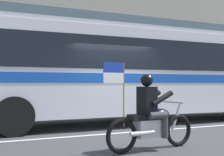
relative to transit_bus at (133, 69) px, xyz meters
The scene contains 5 objects.
ground_plane 2.56m from the transit_bus, 136.45° to the right, with size 60.00×60.00×0.00m, color #3D3D3F.
sidewalk_curb 4.48m from the transit_bus, 107.83° to the left, with size 28.00×3.80×0.15m, color gray.
lane_center_stripe 2.89m from the transit_bus, 125.00° to the right, with size 26.60×0.14×0.01m, color silver.
transit_bus is the anchor object (origin of this frame).
motorcycle_with_rider 4.45m from the transit_bus, 113.16° to the right, with size 2.19×0.65×1.78m.
Camera 1 is at (-3.64, -8.02, 1.37)m, focal length 47.68 mm.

